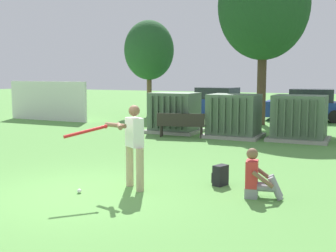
{
  "coord_description": "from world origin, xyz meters",
  "views": [
    {
      "loc": [
        5.15,
        -6.67,
        2.37
      ],
      "look_at": [
        0.32,
        3.5,
        1.0
      ],
      "focal_mm": 45.82,
      "sensor_mm": 36.0,
      "label": 1
    }
  ],
  "objects_px": {
    "transformer_west": "(174,113)",
    "parked_car_leftmost": "(215,103)",
    "sports_ball": "(79,191)",
    "transformer_mid_west": "(234,116)",
    "batter": "(132,142)",
    "transformer_mid_east": "(299,119)",
    "parked_car_left_of_center": "(309,106)",
    "seated_spectator": "(257,178)",
    "backpack": "(220,175)",
    "park_bench": "(181,123)"
  },
  "relations": [
    {
      "from": "parked_car_leftmost",
      "to": "seated_spectator",
      "type": "bearing_deg",
      "value": -68.05
    },
    {
      "from": "transformer_mid_east",
      "to": "parked_car_left_of_center",
      "type": "distance_m",
      "value": 7.05
    },
    {
      "from": "transformer_west",
      "to": "transformer_mid_west",
      "type": "distance_m",
      "value": 2.58
    },
    {
      "from": "transformer_mid_west",
      "to": "batter",
      "type": "distance_m",
      "value": 8.04
    },
    {
      "from": "sports_ball",
      "to": "parked_car_left_of_center",
      "type": "height_order",
      "value": "parked_car_left_of_center"
    },
    {
      "from": "parked_car_leftmost",
      "to": "park_bench",
      "type": "bearing_deg",
      "value": -79.43
    },
    {
      "from": "sports_ball",
      "to": "backpack",
      "type": "bearing_deg",
      "value": 37.53
    },
    {
      "from": "batter",
      "to": "sports_ball",
      "type": "distance_m",
      "value": 1.43
    },
    {
      "from": "transformer_west",
      "to": "parked_car_left_of_center",
      "type": "xyz_separation_m",
      "value": [
        4.36,
        7.0,
        -0.04
      ]
    },
    {
      "from": "batter",
      "to": "transformer_mid_east",
      "type": "bearing_deg",
      "value": 75.7
    },
    {
      "from": "seated_spectator",
      "to": "transformer_mid_west",
      "type": "bearing_deg",
      "value": 109.93
    },
    {
      "from": "transformer_west",
      "to": "park_bench",
      "type": "relative_size",
      "value": 1.14
    },
    {
      "from": "transformer_mid_east",
      "to": "park_bench",
      "type": "bearing_deg",
      "value": -164.32
    },
    {
      "from": "transformer_west",
      "to": "sports_ball",
      "type": "height_order",
      "value": "transformer_west"
    },
    {
      "from": "parked_car_left_of_center",
      "to": "backpack",
      "type": "bearing_deg",
      "value": -89.94
    },
    {
      "from": "transformer_mid_east",
      "to": "parked_car_leftmost",
      "type": "distance_m",
      "value": 9.28
    },
    {
      "from": "transformer_west",
      "to": "park_bench",
      "type": "xyz_separation_m",
      "value": [
        0.81,
        -1.18,
        -0.25
      ]
    },
    {
      "from": "batter",
      "to": "parked_car_leftmost",
      "type": "height_order",
      "value": "batter"
    },
    {
      "from": "seated_spectator",
      "to": "parked_car_leftmost",
      "type": "relative_size",
      "value": 0.22
    },
    {
      "from": "transformer_mid_west",
      "to": "backpack",
      "type": "bearing_deg",
      "value": -75.5
    },
    {
      "from": "transformer_mid_west",
      "to": "transformer_mid_east",
      "type": "distance_m",
      "value": 2.36
    },
    {
      "from": "park_bench",
      "to": "transformer_west",
      "type": "bearing_deg",
      "value": 124.53
    },
    {
      "from": "park_bench",
      "to": "parked_car_leftmost",
      "type": "distance_m",
      "value": 8.63
    },
    {
      "from": "transformer_mid_west",
      "to": "batter",
      "type": "height_order",
      "value": "batter"
    },
    {
      "from": "backpack",
      "to": "parked_car_leftmost",
      "type": "relative_size",
      "value": 0.1
    },
    {
      "from": "transformer_west",
      "to": "transformer_mid_west",
      "type": "height_order",
      "value": "same"
    },
    {
      "from": "transformer_mid_west",
      "to": "parked_car_leftmost",
      "type": "xyz_separation_m",
      "value": [
        -3.34,
        7.53,
        -0.04
      ]
    },
    {
      "from": "sports_ball",
      "to": "parked_car_leftmost",
      "type": "relative_size",
      "value": 0.02
    },
    {
      "from": "transformer_mid_east",
      "to": "batter",
      "type": "relative_size",
      "value": 1.21
    },
    {
      "from": "transformer_mid_west",
      "to": "transformer_west",
      "type": "bearing_deg",
      "value": 174.93
    },
    {
      "from": "transformer_mid_west",
      "to": "parked_car_left_of_center",
      "type": "xyz_separation_m",
      "value": [
        1.79,
        7.23,
        -0.04
      ]
    },
    {
      "from": "sports_ball",
      "to": "parked_car_leftmost",
      "type": "xyz_separation_m",
      "value": [
        -2.8,
        16.3,
        0.71
      ]
    },
    {
      "from": "park_bench",
      "to": "transformer_mid_west",
      "type": "bearing_deg",
      "value": 28.48
    },
    {
      "from": "transformer_west",
      "to": "parked_car_left_of_center",
      "type": "bearing_deg",
      "value": 58.1
    },
    {
      "from": "park_bench",
      "to": "backpack",
      "type": "xyz_separation_m",
      "value": [
        3.56,
        -6.03,
        -0.32
      ]
    },
    {
      "from": "sports_ball",
      "to": "transformer_mid_west",
      "type": "bearing_deg",
      "value": 86.5
    },
    {
      "from": "seated_spectator",
      "to": "park_bench",
      "type": "bearing_deg",
      "value": 124.27
    },
    {
      "from": "seated_spectator",
      "to": "sports_ball",
      "type": "bearing_deg",
      "value": -159.37
    },
    {
      "from": "transformer_west",
      "to": "parked_car_leftmost",
      "type": "distance_m",
      "value": 7.34
    },
    {
      "from": "transformer_mid_east",
      "to": "parked_car_left_of_center",
      "type": "relative_size",
      "value": 0.49
    },
    {
      "from": "transformer_mid_east",
      "to": "parked_car_leftmost",
      "type": "relative_size",
      "value": 0.48
    },
    {
      "from": "seated_spectator",
      "to": "backpack",
      "type": "relative_size",
      "value": 2.19
    },
    {
      "from": "transformer_west",
      "to": "sports_ball",
      "type": "distance_m",
      "value": 9.26
    },
    {
      "from": "transformer_west",
      "to": "seated_spectator",
      "type": "relative_size",
      "value": 2.18
    },
    {
      "from": "transformer_mid_west",
      "to": "backpack",
      "type": "xyz_separation_m",
      "value": [
        1.81,
        -6.98,
        -0.57
      ]
    },
    {
      "from": "parked_car_leftmost",
      "to": "transformer_mid_west",
      "type": "bearing_deg",
      "value": -66.08
    },
    {
      "from": "batter",
      "to": "parked_car_leftmost",
      "type": "bearing_deg",
      "value": 103.0
    },
    {
      "from": "transformer_west",
      "to": "parked_car_leftmost",
      "type": "bearing_deg",
      "value": 96.03
    },
    {
      "from": "transformer_west",
      "to": "parked_car_leftmost",
      "type": "xyz_separation_m",
      "value": [
        -0.77,
        7.3,
        -0.04
      ]
    },
    {
      "from": "sports_ball",
      "to": "transformer_west",
      "type": "bearing_deg",
      "value": 102.7
    }
  ]
}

